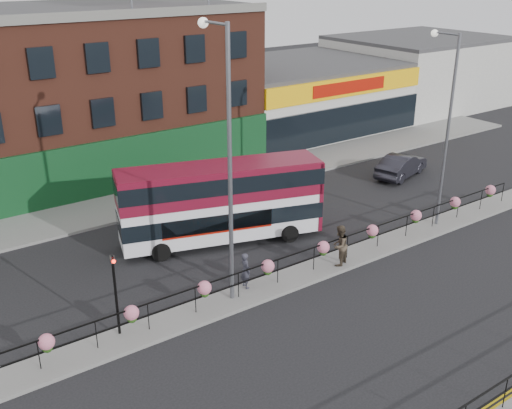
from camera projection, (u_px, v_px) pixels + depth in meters
ground at (296, 279)px, 26.06m from camera, size 120.00×120.00×0.00m
north_pavement at (167, 195)px, 35.08m from camera, size 60.00×4.00×0.15m
median at (296, 277)px, 26.03m from camera, size 60.00×1.60×0.15m
yellow_line_inner at (490, 404)px, 18.74m from camera, size 60.00×0.10×0.01m
yellow_line_outer at (495, 407)px, 18.60m from camera, size 60.00×0.10×0.01m
brick_building at (45, 95)px, 37.02m from camera, size 25.00×12.21×10.30m
supermarket at (296, 95)px, 48.62m from camera, size 15.00×12.25×5.30m
warehouse_east at (417, 71)px, 56.40m from camera, size 14.50×12.00×6.30m
median_railing at (296, 257)px, 25.66m from camera, size 30.04×0.56×1.23m
double_decker_bus at (221, 195)px, 28.62m from camera, size 10.03×5.06×3.95m
car at (401, 165)px, 38.08m from camera, size 3.93×5.29×1.47m
pedestrian_a at (245, 270)px, 24.82m from camera, size 0.65×0.49×1.58m
pedestrian_b at (340, 245)px, 26.62m from camera, size 1.41×1.35×1.89m
lamp_column_west at (225, 144)px, 22.10m from camera, size 0.39×1.90×10.83m
lamp_column_east at (446, 115)px, 29.14m from camera, size 0.35×1.69×9.64m
traffic_light_median at (114, 278)px, 21.13m from camera, size 0.15×0.28×3.65m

